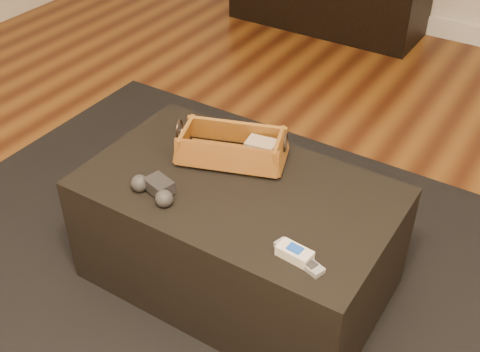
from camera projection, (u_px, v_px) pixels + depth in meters
The scene contains 10 objects.
floor at pixel (172, 316), 2.04m from camera, with size 5.00×5.50×0.01m, color brown.
baseboard at pixel (431, 25), 3.85m from camera, with size 5.00×0.04×0.12m, color white.
area_rug at pixel (231, 288), 2.13m from camera, with size 2.60×2.00×0.01m, color black.
ottoman at pixel (238, 235), 2.03m from camera, with size 1.00×0.60×0.42m, color black.
tv_remote at pixel (226, 155), 2.01m from camera, with size 0.19×0.04×0.02m, color black.
cloth_bundle at pixel (261, 148), 2.01m from camera, with size 0.10×0.07×0.05m, color tan.
wicker_basket at pixel (232, 148), 2.00m from camera, with size 0.40×0.29×0.13m.
game_controller at pixel (155, 189), 1.85m from camera, with size 0.18×0.11×0.06m.
silver_remote at pixel (299, 257), 1.64m from camera, with size 0.17×0.09×0.02m.
cream_gadget at pixel (295, 253), 1.64m from camera, with size 0.10×0.06×0.04m.
Camera 1 is at (0.92, -1.01, 1.61)m, focal length 45.00 mm.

